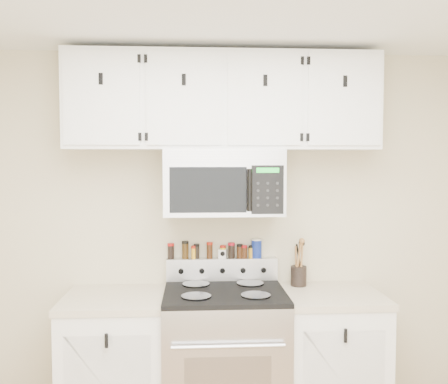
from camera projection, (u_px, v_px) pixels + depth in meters
name	position (u px, v px, depth m)	size (l,w,h in m)	color
back_wall	(222.00, 236.00, 3.45)	(3.50, 0.01, 2.50)	beige
range	(225.00, 362.00, 3.18)	(0.76, 0.65, 1.10)	#B7B7BA
base_cabinet_left	(116.00, 367.00, 3.16)	(0.64, 0.62, 0.92)	white
base_cabinet_right	(330.00, 362.00, 3.24)	(0.64, 0.62, 0.92)	white
microwave	(223.00, 182.00, 3.23)	(0.76, 0.44, 0.42)	#9E9EA3
upper_cabinets	(223.00, 102.00, 3.23)	(2.00, 0.35, 0.62)	white
utensil_crock	(299.00, 274.00, 3.38)	(0.11, 0.11, 0.31)	black
kitchen_timer	(222.00, 254.00, 3.42)	(0.05, 0.04, 0.06)	white
salt_canister	(256.00, 248.00, 3.43)	(0.07, 0.07, 0.13)	navy
spice_jar_0	(171.00, 251.00, 3.40)	(0.05, 0.05, 0.11)	black
spice_jar_1	(185.00, 250.00, 3.40)	(0.05, 0.05, 0.12)	#3C270E
spice_jar_2	(194.00, 252.00, 3.41)	(0.04, 0.04, 0.09)	gold
spice_jar_3	(197.00, 251.00, 3.41)	(0.04, 0.04, 0.10)	black
spice_jar_4	(210.00, 250.00, 3.41)	(0.04, 0.04, 0.11)	#391F0D
spice_jar_5	(223.00, 252.00, 3.42)	(0.04, 0.04, 0.09)	gold
spice_jar_6	(231.00, 250.00, 3.42)	(0.05, 0.05, 0.11)	black
spice_jar_7	(240.00, 251.00, 3.43)	(0.04, 0.04, 0.10)	#3A1F0E
spice_jar_8	(244.00, 252.00, 3.43)	(0.04, 0.04, 0.09)	#3D200E
spice_jar_9	(251.00, 252.00, 3.43)	(0.04, 0.04, 0.09)	orange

